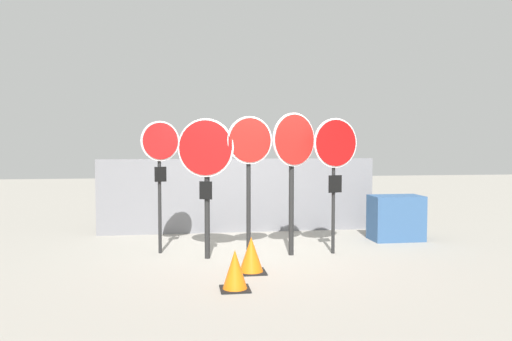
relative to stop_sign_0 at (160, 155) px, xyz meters
name	(u,v)px	position (x,y,z in m)	size (l,w,h in m)	color
ground_plane	(253,254)	(1.58, -0.28, -1.71)	(40.00, 40.00, 0.00)	gray
fence_back	(239,195)	(1.58, 1.93, -0.92)	(5.95, 0.12, 1.58)	slate
stop_sign_0	(160,155)	(0.00, 0.00, 0.00)	(0.64, 0.29, 2.29)	black
stop_sign_1	(206,162)	(0.76, -0.53, -0.11)	(0.90, 0.37, 2.31)	black
stop_sign_2	(250,155)	(1.47, -0.60, 0.01)	(0.76, 0.22, 2.35)	black
stop_sign_3	(293,155)	(2.23, -0.48, 0.00)	(0.81, 0.44, 2.42)	black
stop_sign_4	(335,154)	(2.97, -0.46, 0.02)	(0.82, 0.26, 2.34)	black
traffic_cone_0	(235,270)	(1.05, -2.33, -1.45)	(0.39, 0.39, 0.53)	black
traffic_cone_1	(251,255)	(1.37, -1.49, -1.45)	(0.42, 0.42, 0.53)	black
storage_crate	(396,218)	(4.54, 0.57, -1.26)	(1.00, 0.61, 0.88)	#335684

